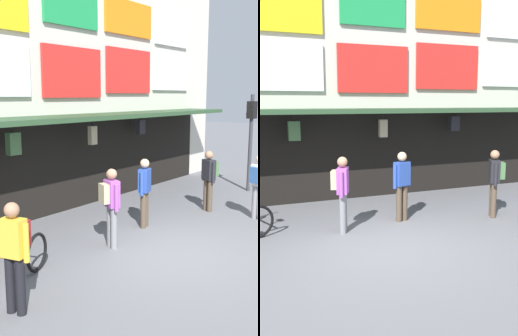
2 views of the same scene
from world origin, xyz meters
TOP-DOWN VIEW (x-y plane):
  - ground_plane at (0.00, 0.00)m, footprint 80.00×80.00m
  - shopfront at (-0.00, 4.57)m, footprint 18.00×2.60m
  - traffic_light_far at (6.35, 0.94)m, footprint 0.31×0.34m
  - bicycle_parked at (-2.49, 1.91)m, footprint 1.10×1.35m
  - pedestrian_in_red at (-3.41, 0.47)m, footprint 0.43×0.51m
  - pedestrian_in_white at (1.01, 1.38)m, footprint 0.51×0.32m
  - pedestrian_in_purple at (3.28, 0.83)m, footprint 0.46×0.48m
  - pedestrian_in_blue at (-0.53, 1.13)m, footprint 0.45×0.49m
  - pedestrian_in_yellow at (3.33, -0.53)m, footprint 0.40×0.52m

SIDE VIEW (x-z plane):
  - ground_plane at x=0.00m, z-range 0.00..0.00m
  - bicycle_parked at x=-2.49m, z-range -0.13..0.92m
  - pedestrian_in_white at x=1.01m, z-range 0.11..1.79m
  - pedestrian_in_red at x=-3.41m, z-range 0.14..1.82m
  - pedestrian_in_purple at x=3.28m, z-range 0.14..1.82m
  - pedestrian_in_blue at x=-0.53m, z-range 0.14..1.82m
  - pedestrian_in_yellow at x=3.33m, z-range 0.14..1.82m
  - traffic_light_far at x=6.35m, z-range 0.54..3.74m
  - shopfront at x=0.00m, z-range -0.04..7.96m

